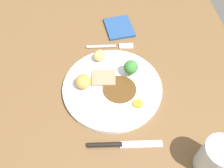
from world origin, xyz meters
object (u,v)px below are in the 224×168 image
Objects in this scene: meat_slice_main at (104,78)px; folded_napkin at (119,27)px; water_glass at (216,158)px; dinner_plate at (112,87)px; roast_potato_right at (83,81)px; carrot_coin_front at (138,104)px; knife at (118,145)px; broccoli_floret at (131,67)px; fork at (111,46)px; roast_potato_left at (100,55)px.

meat_slice_main is 23.86cm from folded_napkin.
folded_napkin is at bearing -162.32° from water_glass.
roast_potato_right is (-1.04, -7.99, 2.54)cm from dinner_plate.
meat_slice_main is 0.69× the size of water_glass.
carrot_coin_front is (7.66, 14.33, -1.56)cm from roast_potato_right.
knife is at bearing -0.23° from dinner_plate.
broccoli_floret reaches higher than folded_napkin.
fork is at bearing 165.75° from meat_slice_main.
broccoli_floret reaches higher than meat_slice_main.
meat_slice_main reaches higher than knife.
knife is (33.86, -1.46, 0.06)cm from fork.
knife is at bearing -15.56° from broccoli_floret.
carrot_coin_front is (9.51, 8.46, -0.11)cm from meat_slice_main.
carrot_coin_front is 23.92cm from fork.
meat_slice_main is 6.32cm from roast_potato_right.
dinner_plate reaches higher than fork.
roast_potato_left is (-10.54, -2.81, 2.36)cm from dinner_plate.
fork is 9.56cm from folded_napkin.
knife reaches higher than fork.
roast_potato_left is 0.77× the size of broccoli_floret.
roast_potato_right reaches higher than folded_napkin.
fork is at bearing 175.23° from dinner_plate.
knife is 22.29cm from water_glass.
fork is (-23.37, -4.94, -1.30)cm from carrot_coin_front.
broccoli_floret is (-2.87, 13.78, 1.15)cm from roast_potato_right.
fork is 1.39× the size of folded_napkin.
roast_potato_left is 0.86× the size of roast_potato_right.
folded_napkin is (-15.11, 7.70, -2.66)cm from roast_potato_left.
knife is at bearing -89.47° from fork.
dinner_plate reaches higher than knife.
roast_potato_right is at bearing -28.60° from roast_potato_left.
roast_potato_right is 18.53cm from fork.
carrot_coin_front is at bearing 61.87° from roast_potato_right.
folded_napkin is at bearing 152.36° from roast_potato_right.
meat_slice_main reaches higher than folded_napkin.
roast_potato_left is 19.50cm from carrot_coin_front.
carrot_coin_front is 0.15× the size of knife.
folded_napkin is (-42.76, 4.96, -0.05)cm from knife.
knife is (18.15, 7.93, -2.79)cm from roast_potato_right.
meat_slice_main is 0.36× the size of knife.
fork is 1.57× the size of water_glass.
folded_napkin is at bearing 71.56° from fork.
water_glass reaches higher than meat_slice_main.
carrot_coin_front is (6.62, 6.33, 0.99)cm from dinner_plate.
dinner_plate is 8.45cm from roast_potato_right.
meat_slice_main is 1.46× the size of roast_potato_right.
roast_potato_right is 20.00cm from knife.
folded_napkin is (-25.65, 4.89, -0.30)cm from dinner_plate.
roast_potato_right is 16.32cm from carrot_coin_front.
roast_potato_right reaches higher than carrot_coin_front.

